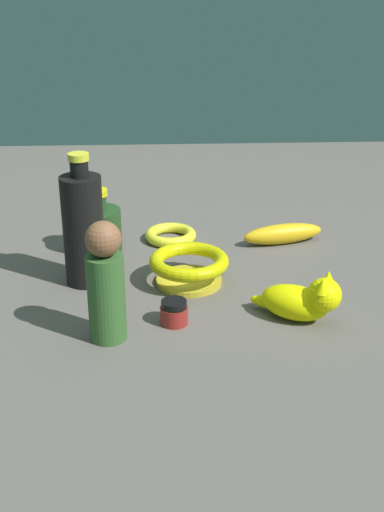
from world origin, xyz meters
TOP-DOWN VIEW (x-y plane):
  - ground at (0.00, 0.00)m, footprint 2.00×2.00m
  - nail_polish_jar at (-0.16, 0.04)m, footprint 0.05×0.05m
  - bowl at (-0.01, 0.01)m, footprint 0.15×0.15m
  - banana at (0.17, -0.20)m, footprint 0.08×0.18m
  - cat_figurine at (-0.16, -0.18)m, footprint 0.12×0.14m
  - bangle at (0.20, 0.04)m, footprint 0.11×0.11m
  - bottle_tall at (0.01, 0.20)m, footprint 0.07×0.07m
  - person_figure_adult at (-0.20, 0.14)m, footprint 0.08×0.08m
  - bottle_short at (0.15, 0.18)m, footprint 0.10×0.10m

SIDE VIEW (x-z plane):
  - ground at x=0.00m, z-range 0.00..0.00m
  - bangle at x=0.20m, z-range 0.00..0.02m
  - nail_polish_jar at x=-0.16m, z-range 0.00..0.04m
  - banana at x=0.17m, z-range 0.00..0.04m
  - bowl at x=-0.01m, z-range 0.01..0.06m
  - cat_figurine at x=-0.16m, z-range -0.01..0.08m
  - bottle_short at x=0.15m, z-range -0.02..0.12m
  - person_figure_adult at x=-0.20m, z-range 0.00..0.19m
  - bottle_tall at x=0.01m, z-range -0.02..0.23m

